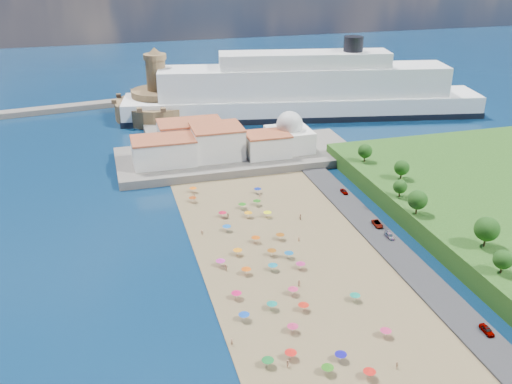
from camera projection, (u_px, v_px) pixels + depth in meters
name	position (u px, v px, depth m)	size (l,w,h in m)	color
ground	(267.00, 259.00, 150.48)	(700.00, 700.00, 0.00)	#071938
terrace	(237.00, 156.00, 216.47)	(90.00, 36.00, 3.00)	#59544C
jetty	(167.00, 134.00, 241.96)	(18.00, 70.00, 2.40)	#59544C
waterfront_buildings	(203.00, 143.00, 211.23)	(57.00, 29.00, 11.00)	silver
domed_building	(289.00, 134.00, 216.56)	(16.00, 16.00, 15.00)	silver
fortress	(158.00, 103.00, 266.07)	(40.00, 40.00, 32.40)	olive
cruise_ship	(304.00, 94.00, 265.74)	(169.11, 54.49, 36.60)	black
beach_parasols	(278.00, 276.00, 138.84)	(30.33, 113.66, 2.20)	gray
beachgoers	(260.00, 257.00, 149.05)	(35.24, 93.38, 1.88)	tan
parked_cars	(393.00, 238.00, 157.68)	(2.65, 78.94, 1.40)	gray
hillside_trees	(453.00, 215.00, 151.43)	(13.70, 110.88, 8.09)	#382314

